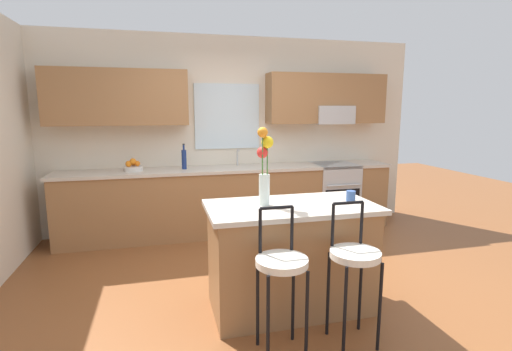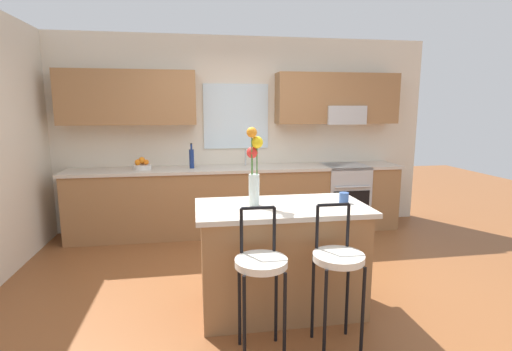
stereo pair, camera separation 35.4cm
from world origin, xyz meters
name	(u,v)px [view 2 (the right image)]	position (x,y,z in m)	size (l,w,h in m)	color
ground_plane	(260,286)	(0.00, 0.00, 0.00)	(14.00, 14.00, 0.00)	brown
back_wall_assembly	(238,123)	(0.03, 1.98, 1.51)	(5.60, 0.50, 2.70)	beige
counter_run	(239,199)	(0.00, 1.70, 0.47)	(4.56, 0.64, 0.92)	#996B42
sink_faucet	(246,155)	(0.12, 1.84, 1.06)	(0.02, 0.13, 0.23)	#B7BABC
oven_range	(343,196)	(1.52, 1.68, 0.46)	(0.60, 0.64, 0.92)	#B7BABC
kitchen_island	(281,257)	(0.11, -0.44, 0.46)	(1.41, 0.75, 0.92)	#996B42
bar_stool_near	(261,269)	(-0.17, -1.03, 0.64)	(0.36, 0.36, 1.04)	black
bar_stool_middle	(338,264)	(0.38, -1.03, 0.64)	(0.36, 0.36, 1.04)	black
flower_vase	(254,166)	(-0.12, -0.40, 1.25)	(0.14, 0.13, 0.65)	silver
mug_ceramic	(344,198)	(0.65, -0.45, 0.97)	(0.08, 0.08, 0.09)	#33518C
fruit_bowl_oranges	(142,165)	(-1.28, 1.70, 0.97)	(0.24, 0.24, 0.16)	silver
bottle_olive_oil	(192,158)	(-0.63, 1.70, 1.06)	(0.06, 0.06, 0.34)	navy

